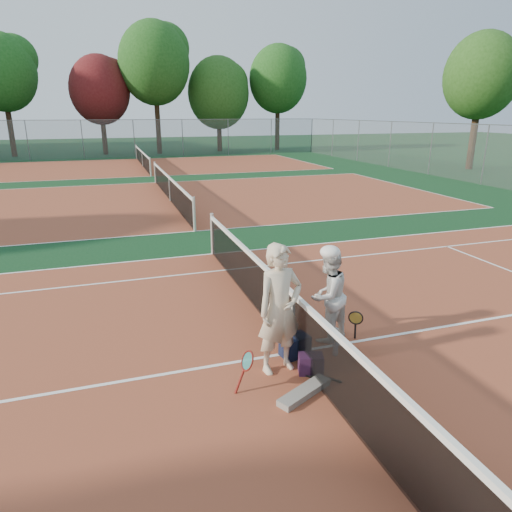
# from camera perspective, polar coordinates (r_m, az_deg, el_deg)

# --- Properties ---
(ground) EXTENTS (130.00, 130.00, 0.00)m
(ground) POSITION_cam_1_polar(r_m,az_deg,el_deg) (7.33, 4.51, -11.96)
(ground) COLOR black
(ground) RESTS_ON ground
(court_main) EXTENTS (23.77, 10.97, 0.01)m
(court_main) POSITION_cam_1_polar(r_m,az_deg,el_deg) (7.33, 4.51, -11.94)
(court_main) COLOR brown
(court_main) RESTS_ON ground
(court_far_a) EXTENTS (23.77, 10.97, 0.01)m
(court_far_a) POSITION_cam_1_polar(r_m,az_deg,el_deg) (19.86, -10.65, 6.82)
(court_far_a) COLOR brown
(court_far_a) RESTS_ON ground
(court_far_b) EXTENTS (23.77, 10.97, 0.01)m
(court_far_b) POSITION_cam_1_polar(r_m,az_deg,el_deg) (33.16, -13.96, 10.84)
(court_far_b) COLOR brown
(court_far_b) RESTS_ON ground
(net_main) EXTENTS (0.10, 10.98, 1.02)m
(net_main) POSITION_cam_1_polar(r_m,az_deg,el_deg) (7.09, 4.61, -8.38)
(net_main) COLOR black
(net_main) RESTS_ON ground
(net_far_a) EXTENTS (0.10, 10.98, 1.02)m
(net_far_a) POSITION_cam_1_polar(r_m,az_deg,el_deg) (19.77, -10.74, 8.26)
(net_far_a) COLOR black
(net_far_a) RESTS_ON ground
(net_far_b) EXTENTS (0.10, 10.98, 1.02)m
(net_far_b) POSITION_cam_1_polar(r_m,az_deg,el_deg) (33.11, -14.02, 11.71)
(net_far_b) COLOR black
(net_far_b) RESTS_ON ground
(fence_back) EXTENTS (32.00, 0.06, 3.00)m
(fence_back) POSITION_cam_1_polar(r_m,az_deg,el_deg) (40.00, -14.99, 13.99)
(fence_back) COLOR slate
(fence_back) RESTS_ON ground
(player_a) EXTENTS (0.77, 0.59, 1.91)m
(player_a) POSITION_cam_1_polar(r_m,az_deg,el_deg) (6.47, 2.98, -6.66)
(player_a) COLOR beige
(player_a) RESTS_ON ground
(player_b) EXTENTS (0.93, 0.86, 1.55)m
(player_b) POSITION_cam_1_polar(r_m,az_deg,el_deg) (7.48, 8.98, -4.89)
(player_b) COLOR silver
(player_b) RESTS_ON ground
(racket_red) EXTENTS (0.33, 0.33, 0.56)m
(racket_red) POSITION_cam_1_polar(r_m,az_deg,el_deg) (6.32, -1.09, -14.19)
(racket_red) COLOR maroon
(racket_red) RESTS_ON ground
(racket_black_held) EXTENTS (0.35, 0.35, 0.57)m
(racket_black_held) POSITION_cam_1_polar(r_m,az_deg,el_deg) (7.63, 12.28, -8.66)
(racket_black_held) COLOR black
(racket_black_held) RESTS_ON ground
(racket_spare) EXTENTS (0.60, 0.63, 0.03)m
(racket_spare) POSITION_cam_1_polar(r_m,az_deg,el_deg) (6.83, 6.88, -14.30)
(racket_spare) COLOR black
(racket_spare) RESTS_ON ground
(sports_bag_navy) EXTENTS (0.47, 0.37, 0.33)m
(sports_bag_navy) POSITION_cam_1_polar(r_m,az_deg,el_deg) (7.18, 4.88, -11.14)
(sports_bag_navy) COLOR black
(sports_bag_navy) RESTS_ON ground
(sports_bag_purple) EXTENTS (0.41, 0.34, 0.28)m
(sports_bag_purple) POSITION_cam_1_polar(r_m,az_deg,el_deg) (6.80, 6.86, -13.23)
(sports_bag_purple) COLOR #270F2A
(sports_bag_purple) RESTS_ON ground
(net_cover_canvas) EXTENTS (0.88, 0.59, 0.09)m
(net_cover_canvas) POSITION_cam_1_polar(r_m,az_deg,el_deg) (6.37, 6.07, -16.56)
(net_cover_canvas) COLOR slate
(net_cover_canvas) RESTS_ON ground
(water_bottle) EXTENTS (0.09, 0.09, 0.30)m
(water_bottle) POSITION_cam_1_polar(r_m,az_deg,el_deg) (7.28, 9.92, -11.06)
(water_bottle) COLOR #C9E5FE
(water_bottle) RESTS_ON ground
(tree_back_1) EXTENTS (5.34, 5.34, 9.70)m
(tree_back_1) POSITION_cam_1_polar(r_m,az_deg,el_deg) (44.45, -29.18, 19.38)
(tree_back_1) COLOR #382314
(tree_back_1) RESTS_ON ground
(tree_back_maroon) EXTENTS (5.04, 5.04, 8.29)m
(tree_back_maroon) POSITION_cam_1_polar(r_m,az_deg,el_deg) (43.56, -18.95, 19.02)
(tree_back_maroon) COLOR #382314
(tree_back_maroon) RESTS_ON ground
(tree_back_3) EXTENTS (6.05, 6.05, 11.05)m
(tree_back_3) POSITION_cam_1_polar(r_m,az_deg,el_deg) (43.27, -12.61, 22.43)
(tree_back_3) COLOR #382314
(tree_back_3) RESTS_ON ground
(tree_back_4) EXTENTS (5.67, 5.67, 8.53)m
(tree_back_4) POSITION_cam_1_polar(r_m,az_deg,el_deg) (45.06, -4.72, 19.63)
(tree_back_4) COLOR #382314
(tree_back_4) RESTS_ON ground
(tree_back_5) EXTENTS (5.52, 5.52, 9.78)m
(tree_back_5) POSITION_cam_1_polar(r_m,az_deg,el_deg) (46.90, 2.76, 21.21)
(tree_back_5) COLOR #382314
(tree_back_5) RESTS_ON ground
(tree_right_1) EXTENTS (4.59, 4.59, 8.39)m
(tree_right_1) POSITION_cam_1_polar(r_m,az_deg,el_deg) (33.60, 26.36, 19.50)
(tree_right_1) COLOR #382314
(tree_right_1) RESTS_ON ground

